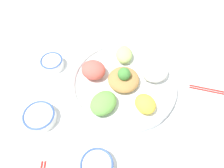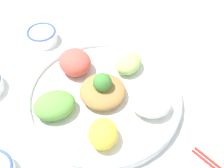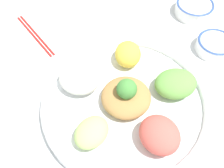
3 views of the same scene
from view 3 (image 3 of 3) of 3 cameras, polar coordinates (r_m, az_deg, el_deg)
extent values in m
plane|color=white|center=(0.66, 2.23, -4.62)|extent=(2.40, 2.40, 0.00)
cylinder|color=white|center=(0.65, 3.05, -3.94)|extent=(0.41, 0.41, 0.02)
torus|color=white|center=(0.64, 3.10, -3.27)|extent=(0.41, 0.41, 0.02)
ellipsoid|color=white|center=(0.65, -7.16, 1.16)|extent=(0.12, 0.11, 0.05)
ellipsoid|color=#B7DB7A|center=(0.58, -4.47, -10.46)|extent=(0.10, 0.11, 0.05)
ellipsoid|color=#E55B51|center=(0.58, 10.33, -10.82)|extent=(0.13, 0.13, 0.06)
ellipsoid|color=#6BAD4C|center=(0.66, 13.65, 0.09)|extent=(0.13, 0.12, 0.05)
ellipsoid|color=yellow|center=(0.70, 3.50, 6.51)|extent=(0.08, 0.09, 0.06)
ellipsoid|color=#AD7F47|center=(0.63, 3.17, -2.50)|extent=(0.12, 0.12, 0.04)
sphere|color=#478E3D|center=(0.60, 3.33, -0.69)|extent=(0.05, 0.05, 0.05)
cylinder|color=white|center=(0.91, 17.39, 15.37)|extent=(0.12, 0.12, 0.04)
torus|color=#38569E|center=(0.90, 17.69, 16.24)|extent=(0.12, 0.12, 0.01)
cylinder|color=white|center=(0.90, 17.64, 16.11)|extent=(0.10, 0.10, 0.00)
cylinder|color=white|center=(0.81, 21.42, 7.77)|extent=(0.10, 0.10, 0.03)
torus|color=#38569E|center=(0.80, 21.76, 8.52)|extent=(0.10, 0.10, 0.01)
cylinder|color=white|center=(0.80, 21.70, 8.38)|extent=(0.09, 0.09, 0.00)
cylinder|color=red|center=(0.84, -16.71, 10.08)|extent=(0.16, 0.14, 0.01)
cylinder|color=red|center=(0.84, -16.12, 10.41)|extent=(0.16, 0.14, 0.01)
camera|label=1|loc=(0.77, 54.67, 55.72)|focal=35.00mm
camera|label=2|loc=(0.83, 8.36, 61.84)|focal=50.00mm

